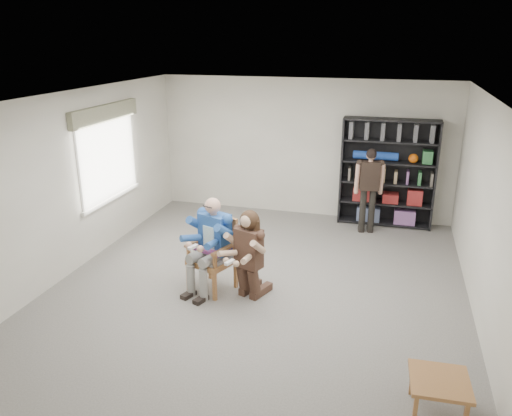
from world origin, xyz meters
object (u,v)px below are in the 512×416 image
(standing_man, at_px, (369,191))
(side_table, at_px, (438,396))
(bookshelf, at_px, (387,173))
(seated_man, at_px, (211,245))
(armchair, at_px, (212,255))
(kneeling_woman, at_px, (247,256))

(standing_man, height_order, side_table, standing_man)
(bookshelf, xyz_separation_m, side_table, (0.71, -5.31, -0.85))
(seated_man, xyz_separation_m, bookshelf, (2.35, 3.48, 0.34))
(seated_man, relative_size, bookshelf, 0.68)
(armchair, height_order, seated_man, seated_man)
(kneeling_woman, bearing_deg, armchair, -171.10)
(seated_man, bearing_deg, standing_man, 75.84)
(armchair, height_order, kneeling_woman, kneeling_woman)
(bookshelf, relative_size, standing_man, 1.29)
(armchair, bearing_deg, seated_man, 0.00)
(kneeling_woman, height_order, bookshelf, bookshelf)
(kneeling_woman, distance_m, side_table, 3.04)
(seated_man, height_order, kneeling_woman, seated_man)
(bookshelf, distance_m, side_table, 5.42)
(standing_man, xyz_separation_m, side_table, (1.01, -4.77, -0.62))
(armchair, bearing_deg, bookshelf, 76.58)
(armchair, bearing_deg, kneeling_woman, 8.90)
(side_table, bearing_deg, seated_man, 149.09)
(armchair, distance_m, seated_man, 0.16)
(seated_man, distance_m, standing_man, 3.58)
(seated_man, distance_m, side_table, 3.59)
(bookshelf, xyz_separation_m, standing_man, (-0.31, -0.54, -0.23))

